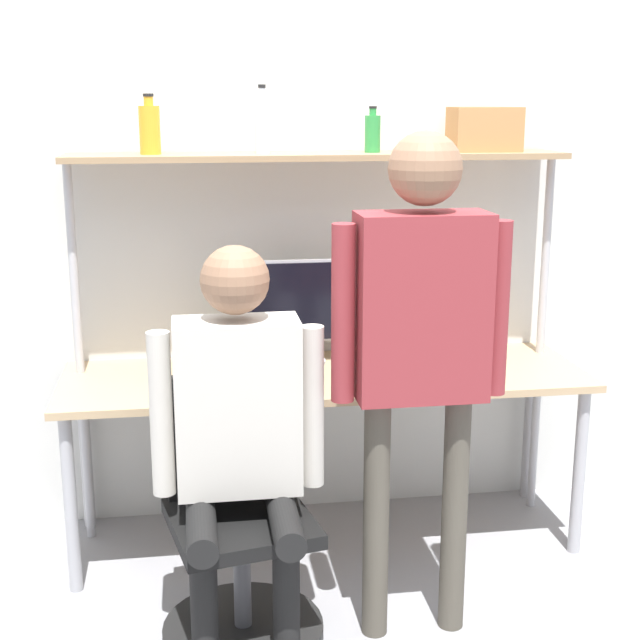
{
  "coord_description": "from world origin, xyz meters",
  "views": [
    {
      "loc": [
        -0.55,
        -3.11,
        1.83
      ],
      "look_at": [
        -0.1,
        -0.14,
        1.09
      ],
      "focal_mm": 50.0,
      "sensor_mm": 36.0,
      "label": 1
    }
  ],
  "objects_px": {
    "office_chair": "(239,561)",
    "person_seated": "(239,418)",
    "laptop": "(225,373)",
    "bottle_amber": "(150,129)",
    "bottle_green": "(373,133)",
    "cell_phone": "(302,387)",
    "bottle_clear": "(262,124)",
    "storage_box": "(484,129)",
    "person_standing": "(421,323)",
    "monitor": "(302,306)"
  },
  "relations": [
    {
      "from": "monitor",
      "to": "cell_phone",
      "type": "bearing_deg",
      "value": -98.06
    },
    {
      "from": "laptop",
      "to": "monitor",
      "type": "bearing_deg",
      "value": 41.26
    },
    {
      "from": "cell_phone",
      "to": "bottle_clear",
      "type": "height_order",
      "value": "bottle_clear"
    },
    {
      "from": "laptop",
      "to": "cell_phone",
      "type": "height_order",
      "value": "laptop"
    },
    {
      "from": "person_standing",
      "to": "bottle_clear",
      "type": "bearing_deg",
      "value": 116.03
    },
    {
      "from": "bottle_amber",
      "to": "laptop",
      "type": "bearing_deg",
      "value": -49.42
    },
    {
      "from": "laptop",
      "to": "bottle_clear",
      "type": "relative_size",
      "value": 1.21
    },
    {
      "from": "bottle_amber",
      "to": "storage_box",
      "type": "relative_size",
      "value": 0.83
    },
    {
      "from": "storage_box",
      "to": "office_chair",
      "type": "bearing_deg",
      "value": -143.15
    },
    {
      "from": "laptop",
      "to": "bottle_amber",
      "type": "height_order",
      "value": "bottle_amber"
    },
    {
      "from": "bottle_amber",
      "to": "bottle_clear",
      "type": "xyz_separation_m",
      "value": [
        0.44,
        0.0,
        0.02
      ]
    },
    {
      "from": "monitor",
      "to": "bottle_clear",
      "type": "height_order",
      "value": "bottle_clear"
    },
    {
      "from": "person_seated",
      "to": "bottle_green",
      "type": "bearing_deg",
      "value": 54.55
    },
    {
      "from": "monitor",
      "to": "bottle_green",
      "type": "relative_size",
      "value": 3.35
    },
    {
      "from": "cell_phone",
      "to": "office_chair",
      "type": "distance_m",
      "value": 0.72
    },
    {
      "from": "monitor",
      "to": "office_chair",
      "type": "bearing_deg",
      "value": -112.1
    },
    {
      "from": "person_seated",
      "to": "bottle_clear",
      "type": "distance_m",
      "value": 1.28
    },
    {
      "from": "office_chair",
      "to": "bottle_green",
      "type": "distance_m",
      "value": 1.76
    },
    {
      "from": "monitor",
      "to": "bottle_green",
      "type": "bearing_deg",
      "value": 0.27
    },
    {
      "from": "monitor",
      "to": "bottle_clear",
      "type": "distance_m",
      "value": 0.77
    },
    {
      "from": "bottle_amber",
      "to": "bottle_green",
      "type": "height_order",
      "value": "bottle_amber"
    },
    {
      "from": "bottle_green",
      "to": "storage_box",
      "type": "distance_m",
      "value": 0.47
    },
    {
      "from": "person_seated",
      "to": "bottle_amber",
      "type": "height_order",
      "value": "bottle_amber"
    },
    {
      "from": "cell_phone",
      "to": "bottle_green",
      "type": "bearing_deg",
      "value": 46.22
    },
    {
      "from": "cell_phone",
      "to": "monitor",
      "type": "bearing_deg",
      "value": 81.94
    },
    {
      "from": "bottle_amber",
      "to": "office_chair",
      "type": "bearing_deg",
      "value": -72.03
    },
    {
      "from": "bottle_green",
      "to": "monitor",
      "type": "bearing_deg",
      "value": -179.73
    },
    {
      "from": "laptop",
      "to": "bottle_green",
      "type": "relative_size",
      "value": 1.76
    },
    {
      "from": "bottle_amber",
      "to": "person_standing",
      "type": "bearing_deg",
      "value": -45.3
    },
    {
      "from": "office_chair",
      "to": "bottle_green",
      "type": "bearing_deg",
      "value": 52.76
    },
    {
      "from": "monitor",
      "to": "person_seated",
      "type": "relative_size",
      "value": 0.45
    },
    {
      "from": "laptop",
      "to": "person_standing",
      "type": "xyz_separation_m",
      "value": [
        0.62,
        -0.58,
        0.32
      ]
    },
    {
      "from": "office_chair",
      "to": "person_standing",
      "type": "distance_m",
      "value": 1.04
    },
    {
      "from": "person_seated",
      "to": "storage_box",
      "type": "height_order",
      "value": "storage_box"
    },
    {
      "from": "office_chair",
      "to": "bottle_green",
      "type": "height_order",
      "value": "bottle_green"
    },
    {
      "from": "cell_phone",
      "to": "office_chair",
      "type": "relative_size",
      "value": 0.16
    },
    {
      "from": "person_seated",
      "to": "person_standing",
      "type": "relative_size",
      "value": 0.8
    },
    {
      "from": "laptop",
      "to": "bottle_green",
      "type": "bearing_deg",
      "value": 25.44
    },
    {
      "from": "office_chair",
      "to": "storage_box",
      "type": "distance_m",
      "value": 1.99
    },
    {
      "from": "cell_phone",
      "to": "bottle_clear",
      "type": "xyz_separation_m",
      "value": [
        -0.11,
        0.36,
        0.99
      ]
    },
    {
      "from": "person_seated",
      "to": "bottle_clear",
      "type": "xyz_separation_m",
      "value": [
        0.17,
        0.87,
        0.92
      ]
    },
    {
      "from": "laptop",
      "to": "cell_phone",
      "type": "relative_size",
      "value": 2.18
    },
    {
      "from": "monitor",
      "to": "cell_phone",
      "type": "height_order",
      "value": "monitor"
    },
    {
      "from": "person_seated",
      "to": "monitor",
      "type": "bearing_deg",
      "value": 69.39
    },
    {
      "from": "cell_phone",
      "to": "bottle_clear",
      "type": "distance_m",
      "value": 1.06
    },
    {
      "from": "bottle_amber",
      "to": "monitor",
      "type": "bearing_deg",
      "value": -0.13
    },
    {
      "from": "office_chair",
      "to": "person_seated",
      "type": "bearing_deg",
      "value": -79.89
    },
    {
      "from": "monitor",
      "to": "laptop",
      "type": "bearing_deg",
      "value": -138.74
    },
    {
      "from": "monitor",
      "to": "person_seated",
      "type": "distance_m",
      "value": 0.94
    },
    {
      "from": "office_chair",
      "to": "person_seated",
      "type": "height_order",
      "value": "person_seated"
    }
  ]
}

